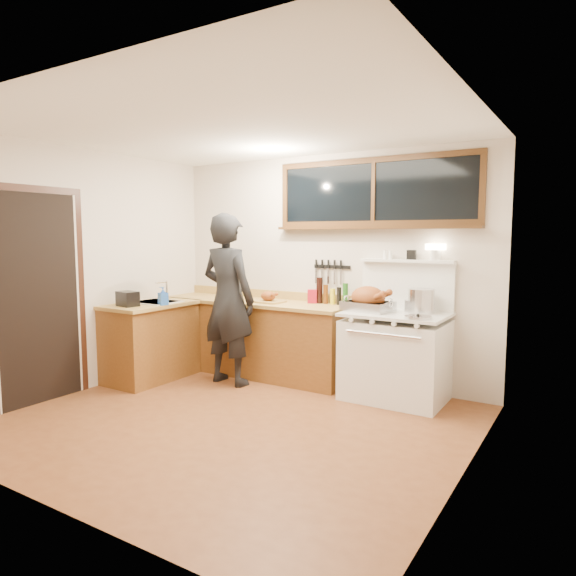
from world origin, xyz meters
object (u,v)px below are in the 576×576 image
Objects in this scene: vintage_stove at (396,354)px; man at (228,299)px; roast_turkey at (368,301)px; cutting_board at (268,298)px.

vintage_stove is 0.83× the size of man.
cutting_board is at bearing 179.75° from roast_turkey.
roast_turkey is (1.52, 0.41, 0.04)m from man.
vintage_stove reaches higher than cutting_board.
cutting_board is 0.70× the size of roast_turkey.
vintage_stove is 3.04× the size of roast_turkey.
roast_turkey is (-0.29, -0.04, 0.54)m from vintage_stove.
man reaches higher than vintage_stove.
roast_turkey is (1.26, -0.01, 0.05)m from cutting_board.
man is at bearing -166.11° from vintage_stove.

